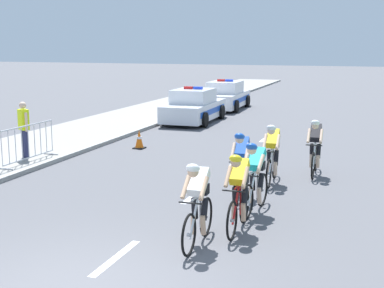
# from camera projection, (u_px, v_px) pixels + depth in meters

# --- Properties ---
(sidewalk_slab) EXTENTS (3.88, 60.00, 0.12)m
(sidewalk_slab) POSITION_uv_depth(u_px,v_px,m) (109.00, 125.00, 22.93)
(sidewalk_slab) COLOR gray
(sidewalk_slab) RESTS_ON ground
(kerb_edge) EXTENTS (0.16, 60.00, 0.13)m
(kerb_edge) POSITION_uv_depth(u_px,v_px,m) (149.00, 127.00, 22.32)
(kerb_edge) COLOR #9E9E99
(kerb_edge) RESTS_ON ground
(lane_markings_centre) EXTENTS (0.14, 17.60, 0.01)m
(lane_markings_centre) POSITION_uv_depth(u_px,v_px,m) (195.00, 194.00, 12.58)
(lane_markings_centre) COLOR white
(lane_markings_centre) RESTS_ON ground
(cyclist_lead) EXTENTS (0.42, 1.72, 1.56)m
(cyclist_lead) POSITION_uv_depth(u_px,v_px,m) (198.00, 202.00, 9.26)
(cyclist_lead) COLOR black
(cyclist_lead) RESTS_ON ground
(cyclist_second) EXTENTS (0.42, 1.72, 1.56)m
(cyclist_second) POSITION_uv_depth(u_px,v_px,m) (239.00, 191.00, 9.98)
(cyclist_second) COLOR black
(cyclist_second) RESTS_ON ground
(cyclist_third) EXTENTS (0.44, 1.72, 1.56)m
(cyclist_third) POSITION_uv_depth(u_px,v_px,m) (255.00, 176.00, 11.09)
(cyclist_third) COLOR black
(cyclist_third) RESTS_ON ground
(cyclist_fourth) EXTENTS (0.44, 1.72, 1.56)m
(cyclist_fourth) POSITION_uv_depth(u_px,v_px,m) (241.00, 163.00, 12.29)
(cyclist_fourth) COLOR black
(cyclist_fourth) RESTS_ON ground
(cyclist_fifth) EXTENTS (0.43, 1.72, 1.56)m
(cyclist_fifth) POSITION_uv_depth(u_px,v_px,m) (272.00, 153.00, 13.46)
(cyclist_fifth) COLOR black
(cyclist_fifth) RESTS_ON ground
(cyclist_sixth) EXTENTS (0.42, 1.72, 1.56)m
(cyclist_sixth) POSITION_uv_depth(u_px,v_px,m) (315.00, 146.00, 14.30)
(cyclist_sixth) COLOR black
(cyclist_sixth) RESTS_ON ground
(police_car_nearest) EXTENTS (2.07, 4.44, 1.59)m
(police_car_nearest) POSITION_uv_depth(u_px,v_px,m) (194.00, 107.00, 24.03)
(police_car_nearest) COLOR silver
(police_car_nearest) RESTS_ON ground
(police_car_second) EXTENTS (2.08, 4.44, 1.59)m
(police_car_second) POSITION_uv_depth(u_px,v_px,m) (225.00, 96.00, 28.79)
(police_car_second) COLOR white
(police_car_second) RESTS_ON ground
(crowd_barrier_middle) EXTENTS (0.52, 2.32, 1.07)m
(crowd_barrier_middle) POSITION_uv_depth(u_px,v_px,m) (29.00, 144.00, 15.43)
(crowd_barrier_middle) COLOR #B7BABF
(crowd_barrier_middle) RESTS_ON sidewalk_slab
(traffic_cone_near) EXTENTS (0.36, 0.36, 0.64)m
(traffic_cone_near) POSITION_uv_depth(u_px,v_px,m) (139.00, 139.00, 18.03)
(traffic_cone_near) COLOR black
(traffic_cone_near) RESTS_ON ground
(spectator_closest) EXTENTS (0.48, 0.38, 1.68)m
(spectator_closest) POSITION_uv_depth(u_px,v_px,m) (24.00, 126.00, 15.85)
(spectator_closest) COLOR #23284C
(spectator_closest) RESTS_ON sidewalk_slab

